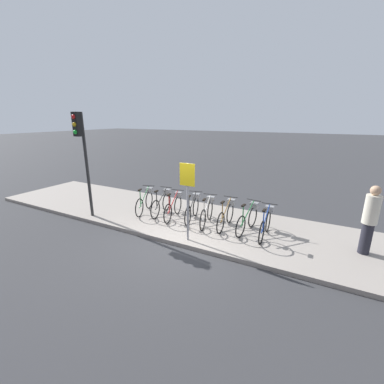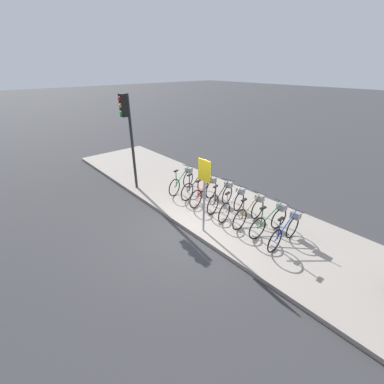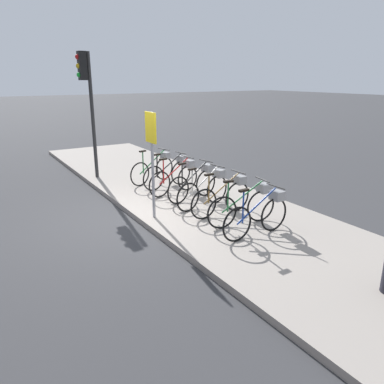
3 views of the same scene
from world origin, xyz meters
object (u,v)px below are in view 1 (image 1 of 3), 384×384
parked_bicycle_0 (145,200)px  parked_bicycle_4 (207,211)px  parked_bicycle_1 (162,202)px  parked_bicycle_2 (174,206)px  parked_bicycle_7 (266,222)px  parked_bicycle_5 (227,214)px  pedestrian (370,219)px  traffic_light (81,144)px  parked_bicycle_3 (193,207)px  sign_post (187,189)px  parked_bicycle_6 (248,218)px

parked_bicycle_0 → parked_bicycle_4: same height
parked_bicycle_1 → parked_bicycle_2: (0.58, -0.13, 0.00)m
parked_bicycle_7 → parked_bicycle_5: bearing=175.0°
parked_bicycle_2 → pedestrian: size_ratio=0.87×
parked_bicycle_1 → traffic_light: bearing=-145.0°
parked_bicycle_0 → parked_bicycle_4: size_ratio=0.98×
parked_bicycle_2 → parked_bicycle_1: bearing=167.6°
parked_bicycle_3 → parked_bicycle_5: (1.22, -0.03, 0.00)m
parked_bicycle_4 → sign_post: 1.70m
parked_bicycle_7 → traffic_light: (-5.77, -1.32, 2.09)m
parked_bicycle_4 → parked_bicycle_5: 0.65m
parked_bicycle_4 → parked_bicycle_6: size_ratio=0.99×
parked_bicycle_1 → parked_bicycle_5: 2.45m
parked_bicycle_1 → parked_bicycle_3: 1.23m
pedestrian → sign_post: sign_post is taller
traffic_light → parked_bicycle_2: bearing=26.6°
parked_bicycle_6 → pedestrian: bearing=1.7°
parked_bicycle_5 → pedestrian: 3.72m
parked_bicycle_2 → parked_bicycle_4: 1.23m
parked_bicycle_5 → parked_bicycle_6: 0.69m
parked_bicycle_4 → traffic_light: bearing=-160.4°
parked_bicycle_2 → traffic_light: 3.63m
parked_bicycle_4 → traffic_light: 4.62m
parked_bicycle_2 → parked_bicycle_4: size_ratio=1.00×
parked_bicycle_3 → parked_bicycle_6: 1.91m
sign_post → parked_bicycle_1: bearing=142.4°
parked_bicycle_3 → traffic_light: traffic_light is taller
parked_bicycle_7 → parked_bicycle_1: bearing=178.0°
parked_bicycle_3 → parked_bicycle_6: (1.91, -0.02, 0.00)m
parked_bicycle_0 → pedestrian: bearing=1.8°
pedestrian → sign_post: 4.59m
parked_bicycle_6 → parked_bicycle_7: bearing=-12.7°
sign_post → parked_bicycle_0: bearing=152.8°
parked_bicycle_0 → parked_bicycle_5: 3.11m
parked_bicycle_0 → pedestrian: (6.79, 0.21, 0.51)m
parked_bicycle_4 → parked_bicycle_7: same height
parked_bicycle_0 → parked_bicycle_3: 1.89m
parked_bicycle_1 → parked_bicycle_4: size_ratio=1.00×
parked_bicycle_1 → parked_bicycle_7: (3.69, -0.13, 0.00)m
parked_bicycle_1 → parked_bicycle_4: same height
parked_bicycle_4 → sign_post: (0.01, -1.33, 1.06)m
parked_bicycle_4 → pedestrian: 4.36m
parked_bicycle_5 → traffic_light: traffic_light is taller
parked_bicycle_1 → parked_bicycle_4: 1.81m
pedestrian → sign_post: (-4.31, -1.48, 0.55)m
parked_bicycle_3 → parked_bicycle_0: bearing=-175.7°
parked_bicycle_3 → parked_bicycle_6: size_ratio=0.99×
parked_bicycle_3 → parked_bicycle_4: same height
parked_bicycle_0 → parked_bicycle_5: bearing=2.0°
parked_bicycle_0 → parked_bicycle_6: bearing=1.9°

